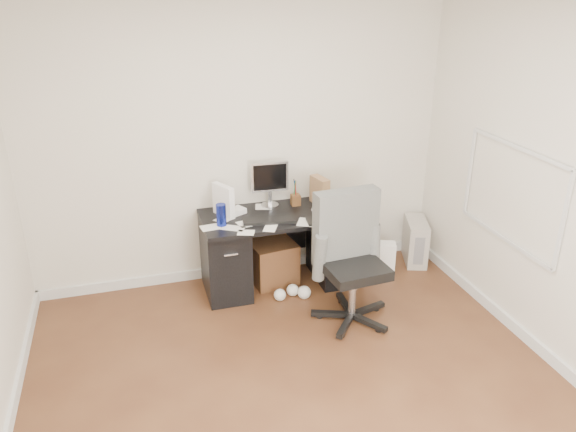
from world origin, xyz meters
The scene contains 18 objects.
ground centered at (0.00, 0.00, 0.00)m, with size 4.00×4.00×0.00m, color #472616.
room_shell centered at (0.03, 0.03, 1.66)m, with size 4.02×4.02×2.71m.
desk centered at (0.30, 1.65, 0.40)m, with size 1.50×0.70×0.75m.
loose_papers centered at (0.10, 1.60, 0.75)m, with size 1.10×0.60×0.00m, color silver, non-canonical shape.
lcd_monitor centered at (0.25, 1.87, 0.98)m, with size 0.36×0.21×0.46m, color silver, non-canonical shape.
keyboard centered at (0.14, 1.51, 0.76)m, with size 0.47×0.16×0.03m, color black.
computer_mouse centered at (0.60, 1.58, 0.78)m, with size 0.06×0.06×0.06m, color silver.
travel_mug centered at (-0.29, 1.55, 0.85)m, with size 0.09×0.09×0.20m, color navy.
white_binder centered at (-0.22, 1.76, 0.90)m, with size 0.12×0.26×0.30m, color white.
magazine_file centered at (0.73, 1.78, 0.89)m, with size 0.12×0.23×0.27m, color #956948.
pen_cup centered at (0.49, 1.83, 0.88)m, with size 0.11×0.11×0.26m, color #562F18, non-canonical shape.
yellow_book centered at (0.91, 1.53, 0.77)m, with size 0.20×0.25×0.04m, color yellow.
paper_remote centered at (0.51, 1.37, 0.76)m, with size 0.26×0.21×0.02m, color silver, non-canonical shape.
office_chair centered at (0.72, 0.86, 0.58)m, with size 0.65×0.65×1.16m, color #4F514F, non-canonical shape.
pc_tower centered at (1.79, 1.72, 0.23)m, with size 0.20×0.46×0.46m, color #A8A298.
shopping_bag centered at (1.29, 1.49, 0.19)m, with size 0.28×0.20×0.38m, color white.
wicker_basket centered at (0.23, 1.74, 0.21)m, with size 0.42×0.42×0.42m, color #4E2D17.
desk_printer centered at (0.23, 1.80, 0.10)m, with size 0.36×0.29×0.21m, color slate.
Camera 1 is at (-1.02, -3.03, 2.81)m, focal length 35.00 mm.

